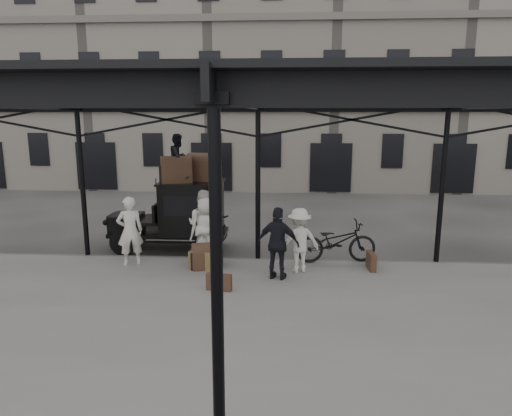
{
  "coord_description": "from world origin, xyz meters",
  "views": [
    {
      "loc": [
        0.72,
        -10.48,
        4.19
      ],
      "look_at": [
        -0.03,
        1.6,
        1.7
      ],
      "focal_mm": 32.0,
      "sensor_mm": 36.0,
      "label": 1
    }
  ],
  "objects_px": {
    "bicycle": "(336,242)",
    "steamer_trunk_roof_near": "(176,171)",
    "porter_left": "(130,231)",
    "steamer_trunk_platform": "(207,257)",
    "porter_official": "(278,244)",
    "taxi": "(182,212)"
  },
  "relations": [
    {
      "from": "bicycle",
      "to": "steamer_trunk_roof_near",
      "type": "relative_size",
      "value": 2.46
    },
    {
      "from": "porter_left",
      "to": "steamer_trunk_platform",
      "type": "xyz_separation_m",
      "value": [
        2.11,
        -0.14,
        -0.66
      ]
    },
    {
      "from": "porter_left",
      "to": "steamer_trunk_platform",
      "type": "relative_size",
      "value": 2.39
    },
    {
      "from": "porter_official",
      "to": "steamer_trunk_platform",
      "type": "height_order",
      "value": "porter_official"
    },
    {
      "from": "porter_left",
      "to": "taxi",
      "type": "bearing_deg",
      "value": -141.3
    },
    {
      "from": "porter_left",
      "to": "steamer_trunk_roof_near",
      "type": "distance_m",
      "value": 2.41
    },
    {
      "from": "porter_official",
      "to": "steamer_trunk_roof_near",
      "type": "relative_size",
      "value": 2.02
    },
    {
      "from": "porter_official",
      "to": "steamer_trunk_platform",
      "type": "distance_m",
      "value": 2.12
    },
    {
      "from": "steamer_trunk_roof_near",
      "to": "steamer_trunk_platform",
      "type": "relative_size",
      "value": 1.14
    },
    {
      "from": "taxi",
      "to": "bicycle",
      "type": "height_order",
      "value": "taxi"
    },
    {
      "from": "porter_left",
      "to": "steamer_trunk_platform",
      "type": "distance_m",
      "value": 2.22
    },
    {
      "from": "porter_left",
      "to": "steamer_trunk_roof_near",
      "type": "bearing_deg",
      "value": -142.41
    },
    {
      "from": "taxi",
      "to": "porter_left",
      "type": "height_order",
      "value": "taxi"
    },
    {
      "from": "taxi",
      "to": "steamer_trunk_platform",
      "type": "xyz_separation_m",
      "value": [
        1.12,
        -2.13,
        -0.76
      ]
    },
    {
      "from": "bicycle",
      "to": "steamer_trunk_platform",
      "type": "relative_size",
      "value": 2.8
    },
    {
      "from": "porter_left",
      "to": "bicycle",
      "type": "distance_m",
      "value": 5.65
    },
    {
      "from": "bicycle",
      "to": "steamer_trunk_platform",
      "type": "bearing_deg",
      "value": 94.26
    },
    {
      "from": "porter_official",
      "to": "bicycle",
      "type": "height_order",
      "value": "porter_official"
    },
    {
      "from": "bicycle",
      "to": "steamer_trunk_roof_near",
      "type": "xyz_separation_m",
      "value": [
        -4.7,
        1.15,
        1.78
      ]
    },
    {
      "from": "porter_official",
      "to": "steamer_trunk_platform",
      "type": "relative_size",
      "value": 2.3
    },
    {
      "from": "bicycle",
      "to": "steamer_trunk_platform",
      "type": "distance_m",
      "value": 3.58
    },
    {
      "from": "bicycle",
      "to": "steamer_trunk_roof_near",
      "type": "height_order",
      "value": "steamer_trunk_roof_near"
    }
  ]
}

